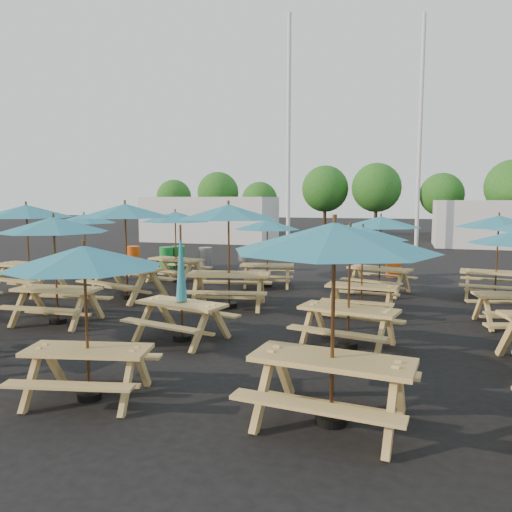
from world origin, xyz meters
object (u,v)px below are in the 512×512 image
(picnic_unit_10, at_px, (229,217))
(waste_bin_2, at_px, (166,258))
(picnic_unit_2, at_px, (26,215))
(waste_bin_1, at_px, (178,257))
(picnic_unit_13, at_px, (350,241))
(picnic_unit_14, at_px, (363,237))
(picnic_unit_19, at_px, (499,226))
(picnic_unit_8, at_px, (84,264))
(picnic_unit_15, at_px, (381,226))
(picnic_unit_11, at_px, (267,228))
(picnic_unit_7, at_px, (175,220))
(picnic_unit_3, at_px, (84,222))
(waste_bin_0, at_px, (133,257))
(waste_bin_5, at_px, (394,265))
(picnic_unit_12, at_px, (334,247))
(picnic_unit_5, at_px, (54,230))
(waste_bin_4, at_px, (245,260))
(picnic_unit_9, at_px, (181,293))
(waste_bin_3, at_px, (205,258))

(picnic_unit_10, xyz_separation_m, waste_bin_2, (-4.67, 5.84, -1.82))
(picnic_unit_2, xyz_separation_m, waste_bin_1, (1.62, 6.26, -1.80))
(picnic_unit_13, bearing_deg, picnic_unit_14, 102.66)
(picnic_unit_2, distance_m, picnic_unit_19, 12.82)
(picnic_unit_8, distance_m, picnic_unit_15, 9.48)
(picnic_unit_8, height_order, picnic_unit_11, picnic_unit_8)
(picnic_unit_7, bearing_deg, waste_bin_1, 129.12)
(picnic_unit_15, distance_m, waste_bin_2, 8.77)
(picnic_unit_13, height_order, waste_bin_2, picnic_unit_13)
(picnic_unit_3, xyz_separation_m, picnic_unit_13, (9.55, -5.71, 0.02))
(waste_bin_0, distance_m, waste_bin_5, 9.86)
(picnic_unit_12, xyz_separation_m, waste_bin_1, (-7.75, 12.05, -1.70))
(picnic_unit_7, xyz_separation_m, waste_bin_1, (-1.47, 3.25, -1.58))
(picnic_unit_12, bearing_deg, picnic_unit_8, -169.86)
(picnic_unit_2, height_order, picnic_unit_7, picnic_unit_2)
(picnic_unit_5, bearing_deg, picnic_unit_10, 36.33)
(picnic_unit_5, distance_m, waste_bin_1, 9.15)
(picnic_unit_19, height_order, waste_bin_4, picnic_unit_19)
(picnic_unit_5, bearing_deg, waste_bin_4, 75.70)
(picnic_unit_15, xyz_separation_m, waste_bin_0, (-9.54, 2.82, -1.51))
(picnic_unit_15, relative_size, waste_bin_4, 3.32)
(picnic_unit_7, bearing_deg, picnic_unit_8, -56.43)
(picnic_unit_19, relative_size, waste_bin_0, 2.99)
(picnic_unit_8, xyz_separation_m, picnic_unit_14, (3.06, 6.08, -0.03))
(picnic_unit_3, xyz_separation_m, waste_bin_4, (4.84, 2.80, -1.49))
(picnic_unit_8, height_order, picnic_unit_12, picnic_unit_12)
(picnic_unit_5, bearing_deg, picnic_unit_9, -11.98)
(picnic_unit_5, distance_m, picnic_unit_7, 5.65)
(picnic_unit_9, relative_size, picnic_unit_14, 1.00)
(picnic_unit_11, relative_size, picnic_unit_19, 0.96)
(picnic_unit_5, bearing_deg, waste_bin_3, 86.72)
(waste_bin_0, bearing_deg, picnic_unit_14, -31.18)
(picnic_unit_14, xyz_separation_m, waste_bin_2, (-7.88, 5.68, -1.38))
(picnic_unit_3, relative_size, picnic_unit_10, 0.80)
(picnic_unit_13, distance_m, picnic_unit_14, 2.76)
(picnic_unit_15, distance_m, waste_bin_3, 7.47)
(picnic_unit_9, relative_size, picnic_unit_12, 0.83)
(waste_bin_2, bearing_deg, picnic_unit_13, -46.95)
(picnic_unit_12, bearing_deg, picnic_unit_14, 98.08)
(picnic_unit_3, height_order, waste_bin_3, picnic_unit_3)
(picnic_unit_7, bearing_deg, waste_bin_3, 109.07)
(picnic_unit_10, bearing_deg, waste_bin_1, 114.27)
(picnic_unit_3, distance_m, waste_bin_3, 4.61)
(picnic_unit_2, relative_size, picnic_unit_8, 1.14)
(picnic_unit_9, height_order, picnic_unit_15, picnic_unit_15)
(picnic_unit_13, relative_size, waste_bin_2, 3.12)
(picnic_unit_9, distance_m, picnic_unit_15, 6.90)
(picnic_unit_19, bearing_deg, waste_bin_5, 136.64)
(picnic_unit_10, height_order, picnic_unit_13, picnic_unit_10)
(picnic_unit_10, bearing_deg, picnic_unit_3, 143.36)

